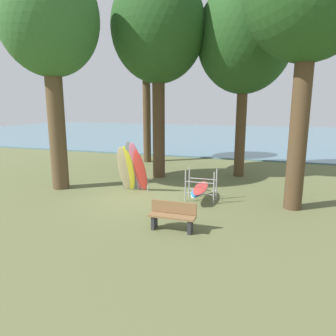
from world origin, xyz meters
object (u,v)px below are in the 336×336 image
at_px(tree_foreground_left, 49,22).
at_px(tree_far_right_back, 158,30).
at_px(tree_far_left_back, 146,50).
at_px(tree_mid_behind, 245,38).
at_px(board_storage_rack, 200,189).
at_px(park_bench, 173,215).
at_px(leaning_board_pile, 132,168).

xyz_separation_m(tree_foreground_left, tree_far_right_back, (3.45, 3.49, 0.22)).
bearing_deg(tree_foreground_left, tree_far_left_back, 80.35).
distance_m(tree_foreground_left, tree_mid_behind, 8.94).
relative_size(tree_foreground_left, board_storage_rack, 4.47).
relative_size(tree_far_left_back, park_bench, 6.47).
relative_size(tree_foreground_left, tree_mid_behind, 0.99).
bearing_deg(tree_mid_behind, tree_foreground_left, -145.94).
relative_size(tree_foreground_left, tree_far_right_back, 0.96).
height_order(tree_far_left_back, park_bench, tree_far_left_back).
distance_m(tree_foreground_left, leaning_board_pile, 6.85).
bearing_deg(tree_mid_behind, leaning_board_pile, -131.59).
height_order(tree_mid_behind, park_bench, tree_mid_behind).
bearing_deg(tree_far_left_back, park_bench, -64.29).
height_order(tree_mid_behind, tree_far_left_back, tree_mid_behind).
distance_m(tree_foreground_left, tree_far_right_back, 4.92).
bearing_deg(leaning_board_pile, tree_mid_behind, 48.41).
bearing_deg(tree_foreground_left, tree_mid_behind, 34.06).
bearing_deg(leaning_board_pile, tree_far_left_back, 106.89).
height_order(tree_far_left_back, tree_far_right_back, tree_far_right_back).
height_order(tree_foreground_left, tree_far_left_back, tree_foreground_left).
xyz_separation_m(tree_foreground_left, leaning_board_pile, (3.35, 0.43, -5.96)).
bearing_deg(tree_far_right_back, tree_far_left_back, 119.81).
height_order(tree_far_right_back, board_storage_rack, tree_far_right_back).
relative_size(leaning_board_pile, board_storage_rack, 1.06).
distance_m(tree_mid_behind, tree_far_right_back, 4.24).
relative_size(tree_mid_behind, leaning_board_pile, 4.27).
bearing_deg(leaning_board_pile, park_bench, -49.85).
bearing_deg(tree_far_right_back, board_storage_rack, -48.95).
xyz_separation_m(tree_mid_behind, tree_far_left_back, (-6.15, 2.34, 0.17)).
xyz_separation_m(tree_foreground_left, tree_far_left_back, (1.25, 7.34, 0.04)).
xyz_separation_m(tree_far_right_back, park_bench, (2.76, -6.45, -6.76)).
height_order(tree_foreground_left, tree_mid_behind, tree_mid_behind).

